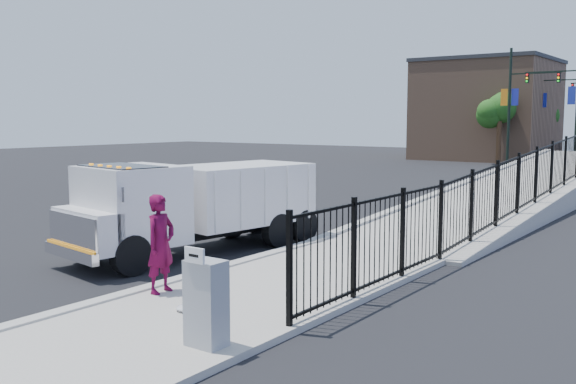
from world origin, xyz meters
The scene contains 16 objects.
ground centered at (0.00, 0.00, 0.00)m, with size 120.00×120.00×0.00m, color black.
sidewalk centered at (1.93, -2.00, 0.06)m, with size 3.55×12.00×0.12m, color #9E998E.
curb centered at (0.00, -2.00, 0.08)m, with size 0.30×12.00×0.16m, color #ADAAA3.
ramp centered at (2.12, 16.00, 0.00)m, with size 3.95×24.00×1.70m, color #9E998E.
iron_fence centered at (3.55, 12.00, 0.90)m, with size 0.10×28.00×1.80m, color black.
truck centered at (-1.96, 1.50, 1.31)m, with size 3.19×7.07×2.34m.
worker centered at (0.44, -1.80, 1.05)m, with size 0.68×0.44×1.85m, color #56062A.
utility_cabinet centered at (3.10, -3.41, 0.75)m, with size 0.55×0.40×1.25m, color gray.
arrow_sign centered at (3.10, -3.63, 1.48)m, with size 0.35×0.04×0.22m, color white.
debris centered at (1.67, -2.36, 0.17)m, with size 0.40×0.40×0.10m, color silver.
light_pole_0 centered at (-3.63, 33.36, 4.36)m, with size 3.77×0.22×8.00m.
light_pole_1 centered at (0.14, 32.52, 4.36)m, with size 3.78×0.22×8.00m.
light_pole_2 centered at (-4.00, 42.00, 4.36)m, with size 3.77×0.22×8.00m.
tree_0 centered at (-5.86, 37.50, 3.92)m, with size 2.25×2.25×5.12m.
tree_2 centered at (-5.49, 47.53, 3.96)m, with size 2.96×2.96×5.48m.
building centered at (-9.00, 44.00, 4.00)m, with size 10.00×10.00×8.00m, color #8C664C.
Camera 1 is at (9.27, -9.95, 3.36)m, focal length 40.00 mm.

